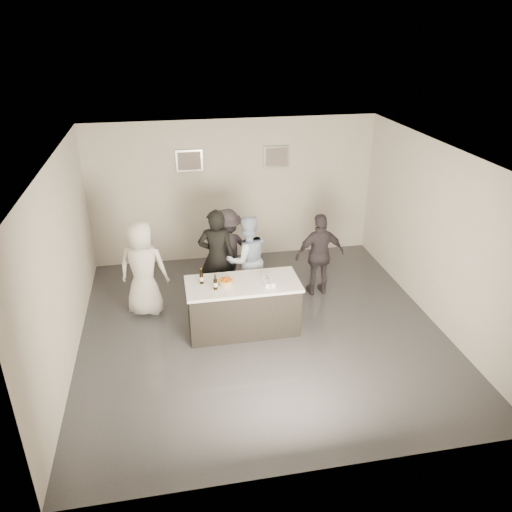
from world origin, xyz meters
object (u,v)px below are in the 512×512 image
Objects in this scene: beer_bottle_b at (215,282)px; person_main_black at (217,258)px; bar_counter at (243,306)px; person_main_blue at (247,259)px; beer_bottle_a at (201,276)px; person_guest_back at (227,250)px; person_guest_left at (143,268)px; person_guest_right at (320,255)px; cake at (226,283)px.

person_main_black is (0.15, 1.10, -0.11)m from beer_bottle_b.
person_main_blue is (0.24, 0.97, 0.39)m from bar_counter.
beer_bottle_a is at bearing 32.97° from person_main_blue.
person_guest_left is at bearing -6.63° from person_guest_back.
person_guest_right is at bearing -166.80° from person_main_black.
person_guest_back is at bearing -144.71° from person_guest_left.
person_guest_back is (-0.06, 1.47, 0.37)m from bar_counter.
bar_counter is at bearing 120.43° from person_main_black.
person_guest_left is (-1.30, -0.08, -0.05)m from person_main_black.
person_main_blue is (0.55, -0.00, -0.08)m from person_main_black.
person_guest_left reaches higher than person_guest_back.
person_guest_right is (1.62, 0.98, 0.35)m from bar_counter.
person_guest_right is (2.08, 1.11, -0.23)m from beer_bottle_b.
person_guest_back is at bearing 81.77° from cake.
beer_bottle_b is 0.14× the size of person_main_black.
cake is at bearing 31.66° from beer_bottle_b.
cake is at bearing 51.32° from person_main_blue.
bar_counter is 1.16× the size of person_guest_right.
beer_bottle_b is 1.12m from person_main_black.
beer_bottle_b reaches higher than bar_counter.
person_main_blue reaches higher than beer_bottle_b.
person_guest_back is (0.25, 0.50, -0.10)m from person_main_black.
bar_counter is 0.88m from beer_bottle_a.
cake reaches higher than bar_counter.
person_guest_left is at bearing 140.32° from beer_bottle_a.
person_main_black is 0.57m from person_guest_back.
person_guest_back is at bearing -70.34° from person_main_blue.
beer_bottle_a is 0.14× the size of person_main_black.
beer_bottle_b is at bearing 25.12° from person_guest_right.
cake is 0.14× the size of person_guest_right.
bar_counter is 1.07× the size of person_guest_left.
person_main_blue is at bearing -2.36° from person_guest_right.
beer_bottle_b is 0.16× the size of person_main_blue.
beer_bottle_a is at bearing 171.35° from bar_counter.
bar_counter is 1.88m from person_guest_left.
bar_counter is 1.07m from person_main_blue.
person_guest_right reaches higher than bar_counter.
person_guest_left reaches higher than cake.
person_guest_right is at bearing 136.52° from person_guest_back.
beer_bottle_b is 0.15× the size of person_guest_left.
person_main_black is 1.14× the size of person_guest_right.
person_guest_back is at bearing -103.50° from person_main_black.
person_guest_right is at bearing 31.26° from bar_counter.
beer_bottle_b reaches higher than cake.
person_guest_right is at bearing -163.69° from person_guest_left.
beer_bottle_a is 0.30m from beer_bottle_b.
bar_counter is 0.75m from beer_bottle_b.
cake is at bearing 104.64° from person_main_black.
beer_bottle_b is at bearing -49.21° from beer_bottle_a.
person_guest_back is (1.54, 0.58, -0.05)m from person_guest_left.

